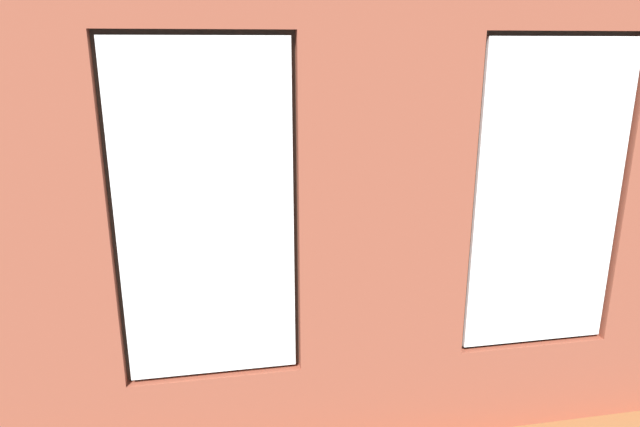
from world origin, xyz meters
TOP-DOWN VIEW (x-y plane):
  - ground_plane at (0.00, 0.00)m, footprint 6.25×5.77m
  - brick_wall_with_windows at (0.00, 2.50)m, footprint 5.65×0.30m
  - white_wall_right at (2.78, 0.20)m, footprint 0.10×4.77m
  - couch_by_window at (0.49, 1.85)m, footprint 1.96×0.87m
  - couch_left at (-2.13, 0.07)m, footprint 0.90×1.86m
  - coffee_table at (0.05, 0.27)m, footprint 1.36×0.87m
  - cup_ceramic at (0.46, 0.40)m, footprint 0.09×0.09m
  - candle_jar at (0.22, 0.16)m, footprint 0.08×0.08m
  - remote_black at (0.05, 0.27)m, footprint 0.16×0.15m
  - media_console at (2.48, -0.12)m, footprint 1.27×0.42m
  - tv_flatscreen at (2.48, -0.12)m, footprint 1.12×0.20m
  - papasan_chair at (-0.05, -1.87)m, footprint 1.18×1.18m
  - potted_plant_by_left_couch at (-1.73, -1.30)m, footprint 0.35×0.35m
  - potted_plant_foreground_right at (2.18, -1.83)m, footprint 0.92×0.97m
  - potted_plant_corner_far_left at (-2.27, 1.95)m, footprint 0.89×0.84m
  - potted_plant_mid_room_small at (-0.65, -0.48)m, footprint 0.30×0.30m
  - potted_plant_between_couches at (-0.94, 1.80)m, footprint 0.92×0.83m
  - potted_plant_beside_window_right at (2.20, 1.95)m, footprint 0.76×0.76m

SIDE VIEW (x-z plane):
  - ground_plane at x=0.00m, z-range -0.10..0.00m
  - media_console at x=2.48m, z-range 0.00..0.58m
  - potted_plant_mid_room_small at x=-0.65m, z-range 0.08..0.51m
  - couch_by_window at x=0.49m, z-range -0.07..0.73m
  - couch_left at x=-2.13m, z-range -0.07..0.73m
  - coffee_table at x=0.05m, z-range 0.16..0.59m
  - potted_plant_by_left_couch at x=-1.73m, z-range 0.10..0.69m
  - remote_black at x=0.05m, z-range 0.43..0.45m
  - papasan_chair at x=-0.05m, z-range 0.10..0.82m
  - cup_ceramic at x=0.46m, z-range 0.43..0.53m
  - candle_jar at x=0.22m, z-range 0.43..0.54m
  - potted_plant_between_couches at x=-0.94m, z-range 0.05..1.22m
  - potted_plant_corner_far_left at x=-2.27m, z-range 0.12..1.17m
  - potted_plant_beside_window_right at x=2.20m, z-range 0.18..1.19m
  - potted_plant_foreground_right at x=2.18m, z-range 0.07..1.47m
  - tv_flatscreen at x=2.48m, z-range 0.58..1.34m
  - brick_wall_with_windows at x=0.00m, z-range 0.00..3.59m
  - white_wall_right at x=2.78m, z-range 0.00..3.59m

